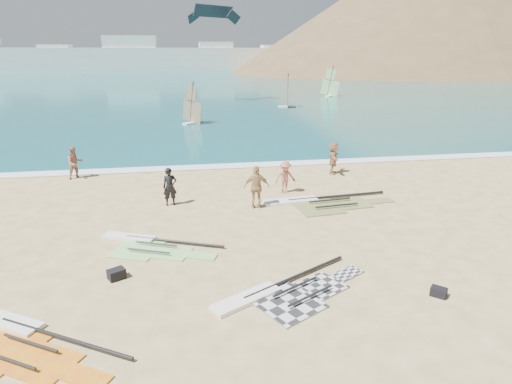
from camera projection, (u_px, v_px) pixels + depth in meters
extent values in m
plane|color=#DDBC81|center=(264.00, 253.00, 15.34)|extent=(300.00, 300.00, 0.00)
cube|color=navy|center=(190.00, 73.00, 138.96)|extent=(300.00, 240.00, 0.06)
cube|color=white|center=(228.00, 167.00, 26.86)|extent=(300.00, 1.20, 0.04)
cube|color=white|center=(131.00, 60.00, 151.42)|extent=(160.00, 8.00, 8.00)
cube|color=white|center=(57.00, 58.00, 147.34)|extent=(10.00, 7.00, 9.00)
cube|color=white|center=(131.00, 54.00, 150.79)|extent=(18.00, 7.00, 12.00)
cube|color=white|center=(216.00, 56.00, 155.80)|extent=(12.00, 7.00, 10.00)
cube|color=white|center=(283.00, 58.00, 159.88)|extent=(16.00, 7.00, 9.00)
cube|color=white|center=(334.00, 55.00, 162.70)|extent=(10.00, 7.00, 11.00)
cone|color=brown|center=(434.00, 72.00, 150.40)|extent=(143.00, 143.00, 45.00)
cone|color=brown|center=(503.00, 70.00, 165.25)|extent=(70.00, 70.00, 28.00)
cube|color=#29292B|center=(286.00, 303.00, 12.30)|extent=(2.33, 2.40, 0.04)
cube|color=#29292B|center=(322.00, 286.00, 13.17)|extent=(1.70, 1.66, 0.04)
cube|color=#29292B|center=(347.00, 274.00, 13.87)|extent=(1.23, 1.01, 0.04)
cylinder|color=black|center=(297.00, 276.00, 13.59)|extent=(3.73, 2.13, 0.10)
cylinder|color=black|center=(295.00, 287.00, 12.87)|extent=(1.56, 0.91, 0.07)
cylinder|color=black|center=(310.00, 296.00, 12.40)|extent=(1.56, 0.91, 0.07)
cube|color=white|center=(246.00, 299.00, 12.41)|extent=(2.21, 1.59, 0.12)
cube|color=#4ACB1A|center=(138.00, 249.00, 15.63)|extent=(2.08, 2.17, 0.04)
cube|color=#4ACB1A|center=(172.00, 253.00, 15.33)|extent=(1.53, 1.49, 0.04)
cube|color=#4ACB1A|center=(202.00, 256.00, 15.09)|extent=(1.15, 0.87, 0.04)
cylinder|color=black|center=(174.00, 241.00, 16.07)|extent=(3.67, 1.61, 0.09)
cylinder|color=black|center=(156.00, 244.00, 15.73)|extent=(1.53, 0.69, 0.07)
cylinder|color=black|center=(149.00, 251.00, 15.17)|extent=(1.53, 0.69, 0.07)
cube|color=white|center=(129.00, 238.00, 16.49)|extent=(2.11, 1.31, 0.12)
cube|color=orange|center=(318.00, 207.00, 19.85)|extent=(2.18, 2.38, 0.04)
cube|color=orange|center=(352.00, 204.00, 20.28)|extent=(1.67, 1.57, 0.04)
cube|color=orange|center=(379.00, 201.00, 20.63)|extent=(1.38, 0.78, 0.04)
cylinder|color=black|center=(337.00, 196.00, 21.08)|extent=(5.05, 0.61, 0.12)
cylinder|color=black|center=(330.00, 200.00, 20.35)|extent=(2.09, 0.29, 0.09)
cylinder|color=black|center=(337.00, 205.00, 19.64)|extent=(2.09, 0.29, 0.09)
cube|color=white|center=(291.00, 201.00, 20.50)|extent=(2.70, 0.97, 0.12)
cube|color=#E14920|center=(1.00, 349.00, 10.38)|extent=(2.33, 2.39, 0.04)
cube|color=#E14920|center=(46.00, 364.00, 9.87)|extent=(1.69, 1.66, 0.04)
cube|color=#E14920|center=(87.00, 378.00, 9.46)|extent=(1.21, 1.03, 0.04)
cylinder|color=black|center=(64.00, 338.00, 10.66)|extent=(3.62, 2.23, 0.10)
cylinder|color=black|center=(30.00, 343.00, 10.39)|extent=(1.51, 0.95, 0.07)
cylinder|color=black|center=(8.00, 359.00, 9.83)|extent=(1.51, 0.95, 0.07)
cube|color=white|center=(6.00, 322.00, 11.37)|extent=(2.17, 1.62, 0.12)
cube|color=black|center=(117.00, 274.00, 13.59)|extent=(0.63, 0.58, 0.33)
cube|color=black|center=(439.00, 292.00, 12.63)|extent=(0.54, 0.54, 0.27)
imported|color=black|center=(170.00, 187.00, 19.87)|extent=(0.72, 0.54, 1.80)
imported|color=#9B6751|center=(75.00, 163.00, 24.09)|extent=(1.12, 1.05, 1.83)
imported|color=#AD5E4E|center=(285.00, 177.00, 21.63)|extent=(1.12, 0.71, 1.66)
imported|color=tan|center=(257.00, 187.00, 19.49)|extent=(1.23, 0.62, 2.01)
imported|color=tan|center=(333.00, 158.00, 25.07)|extent=(1.14, 1.83, 1.89)
cube|color=white|center=(193.00, 123.00, 42.72)|extent=(2.12, 2.04, 0.13)
cube|color=#FA551F|center=(192.00, 111.00, 42.38)|extent=(1.95, 2.08, 2.49)
cube|color=#FA551F|center=(191.00, 94.00, 41.84)|extent=(1.12, 1.19, 1.73)
cylinder|color=black|center=(192.00, 102.00, 42.08)|extent=(0.61, 0.64, 3.95)
cube|color=white|center=(287.00, 106.00, 55.16)|extent=(2.47, 1.17, 0.14)
cube|color=red|center=(288.00, 97.00, 54.79)|extent=(0.66, 2.87, 2.60)
cube|color=red|center=(288.00, 83.00, 54.23)|extent=(0.40, 1.62, 1.80)
cylinder|color=black|center=(288.00, 89.00, 54.48)|extent=(0.27, 0.82, 4.12)
cube|color=white|center=(330.00, 96.00, 68.29)|extent=(2.24, 2.50, 0.15)
cube|color=#6CCB2B|center=(330.00, 88.00, 67.89)|extent=(2.52, 2.07, 2.85)
cube|color=#6CCB2B|center=(331.00, 75.00, 67.28)|extent=(1.43, 1.19, 1.98)
cylinder|color=black|center=(330.00, 81.00, 67.55)|extent=(0.77, 0.65, 4.52)
cube|color=black|center=(213.00, 11.00, 57.56)|extent=(5.69, 4.26, 1.54)
cube|color=black|center=(197.00, 16.00, 55.99)|extent=(1.57, 1.74, 1.95)
cube|color=black|center=(229.00, 18.00, 59.56)|extent=(2.12, 1.13, 1.95)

